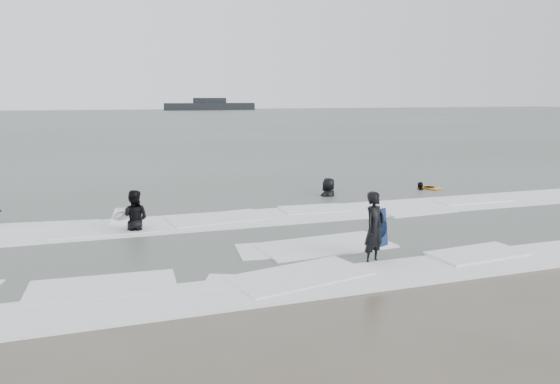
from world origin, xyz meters
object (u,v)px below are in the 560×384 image
object	(u,v)px
vessel_horizon	(210,106)
surfer_centre	(373,263)
surfer_wading	(135,232)
surfer_right_near	(420,191)
surfer_right_far	(329,197)

from	to	relation	value
vessel_horizon	surfer_centre	bearing A→B (deg)	-99.76
surfer_centre	surfer_wading	size ratio (longest dim) A/B	0.99
surfer_right_near	vessel_horizon	size ratio (longest dim) A/B	0.06
surfer_right_near	vessel_horizon	world-z (taller)	vessel_horizon
surfer_centre	surfer_right_far	distance (m)	9.12
surfer_centre	surfer_right_far	bearing A→B (deg)	45.20
surfer_right_near	surfer_right_far	distance (m)	4.46
surfer_wading	surfer_right_far	xyz separation A→B (m)	(8.07, 3.56, 0.00)
surfer_right_near	surfer_centre	bearing A→B (deg)	-4.89
surfer_right_far	vessel_horizon	world-z (taller)	vessel_horizon
surfer_centre	surfer_right_far	world-z (taller)	surfer_right_far
surfer_right_far	vessel_horizon	size ratio (longest dim) A/B	0.08
surfer_centre	surfer_wading	bearing A→B (deg)	108.27
surfer_right_near	surfer_right_far	size ratio (longest dim) A/B	0.79
surfer_centre	vessel_horizon	world-z (taller)	vessel_horizon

